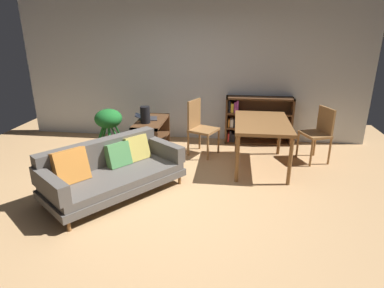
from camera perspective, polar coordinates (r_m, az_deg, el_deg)
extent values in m
plane|color=tan|center=(4.40, -4.66, -9.81)|extent=(8.16, 8.16, 0.00)
cube|color=silver|center=(6.55, -0.09, 12.58)|extent=(6.80, 0.10, 2.70)
cylinder|color=brown|center=(4.80, -2.20, -6.25)|extent=(0.04, 0.04, 0.13)
cylinder|color=brown|center=(4.02, -20.76, -13.23)|extent=(0.04, 0.04, 0.13)
cylinder|color=brown|center=(5.32, -7.58, -3.69)|extent=(0.04, 0.04, 0.13)
cylinder|color=brown|center=(4.63, -24.61, -9.19)|extent=(0.04, 0.04, 0.13)
cube|color=#56514C|center=(4.57, -13.28, -6.55)|extent=(1.82, 1.98, 0.10)
cube|color=#56514C|center=(4.53, -13.38, -5.42)|extent=(1.75, 1.90, 0.10)
cube|color=#56514C|center=(4.72, -15.77, -1.50)|extent=(1.24, 1.50, 0.37)
cube|color=#56514C|center=(4.91, -5.08, -0.82)|extent=(0.74, 0.62, 0.23)
cube|color=#56514C|center=(4.15, -23.66, -6.55)|extent=(0.74, 0.62, 0.23)
cube|color=orange|center=(4.38, -20.49, -3.66)|extent=(0.46, 0.49, 0.45)
cube|color=#4C894C|center=(4.68, -12.83, -1.85)|extent=(0.38, 0.40, 0.36)
cube|color=tan|center=(4.85, -9.68, -0.73)|extent=(0.40, 0.42, 0.38)
cube|color=#56351E|center=(6.32, -5.98, 2.60)|extent=(0.46, 0.04, 0.63)
cube|color=#56351E|center=(5.42, -8.31, -0.46)|extent=(0.46, 0.04, 0.63)
cube|color=#56351E|center=(5.88, -7.04, 0.79)|extent=(0.46, 0.98, 0.04)
cube|color=#56351E|center=(5.78, -7.18, 3.97)|extent=(0.46, 1.02, 0.04)
cube|color=#56351E|center=(5.97, -6.94, -1.51)|extent=(0.46, 0.98, 0.04)
cube|color=#333338|center=(5.85, -7.13, 4.45)|extent=(0.26, 0.32, 0.02)
cube|color=black|center=(5.85, -9.01, 4.80)|extent=(0.24, 0.30, 0.08)
cylinder|color=black|center=(5.58, -8.19, 5.08)|extent=(0.17, 0.17, 0.28)
cylinder|color=slate|center=(5.57, -8.22, 5.65)|extent=(0.09, 0.09, 0.01)
cylinder|color=brown|center=(6.13, -14.01, -0.51)|extent=(0.32, 0.32, 0.21)
cylinder|color=#1E6B28|center=(6.00, -13.39, 1.94)|extent=(0.22, 0.05, 0.37)
cylinder|color=#1E6B28|center=(6.10, -13.34, 3.28)|extent=(0.16, 0.28, 0.59)
cylinder|color=#1E6B28|center=(6.13, -14.91, 2.54)|extent=(0.23, 0.18, 0.45)
cylinder|color=#1E6B28|center=(6.02, -15.31, 2.66)|extent=(0.25, 0.14, 0.55)
cylinder|color=#1E6B28|center=(5.92, -14.33, 2.58)|extent=(0.12, 0.24, 0.57)
ellipsoid|color=#1E6B28|center=(5.97, -14.43, 4.35)|extent=(0.48, 0.48, 0.34)
cylinder|color=brown|center=(5.94, 7.89, 1.86)|extent=(0.06, 0.06, 0.72)
cylinder|color=brown|center=(4.78, 7.93, -2.63)|extent=(0.06, 0.06, 0.72)
cylinder|color=brown|center=(6.00, 15.06, 1.53)|extent=(0.06, 0.06, 0.72)
cylinder|color=brown|center=(4.86, 16.80, -2.98)|extent=(0.06, 0.06, 0.72)
cube|color=brown|center=(5.26, 12.19, 3.64)|extent=(0.85, 1.33, 0.05)
cylinder|color=olive|center=(5.92, 4.67, 0.45)|extent=(0.04, 0.04, 0.44)
cylinder|color=olive|center=(5.58, 2.78, -0.71)|extent=(0.04, 0.04, 0.44)
cylinder|color=olive|center=(6.10, 1.34, 1.10)|extent=(0.04, 0.04, 0.44)
cylinder|color=olive|center=(5.77, -0.68, 0.01)|extent=(0.04, 0.04, 0.44)
cube|color=olive|center=(5.76, 2.06, 2.47)|extent=(0.58, 0.58, 0.04)
cube|color=olive|center=(5.78, 0.37, 5.33)|extent=(0.20, 0.38, 0.50)
cylinder|color=olive|center=(5.66, 20.16, -1.55)|extent=(0.04, 0.04, 0.45)
cylinder|color=olive|center=(5.98, 17.99, -0.18)|extent=(0.04, 0.04, 0.45)
cylinder|color=olive|center=(5.86, 22.94, -1.21)|extent=(0.04, 0.04, 0.45)
cylinder|color=olive|center=(6.17, 20.70, 0.10)|extent=(0.04, 0.04, 0.45)
cube|color=olive|center=(5.84, 20.73, 1.58)|extent=(0.52, 0.56, 0.04)
cube|color=olive|center=(5.88, 22.38, 3.87)|extent=(0.18, 0.39, 0.43)
cube|color=#56351E|center=(6.46, 6.03, 4.30)|extent=(0.04, 0.30, 0.92)
cube|color=#56351E|center=(6.56, 16.96, 3.77)|extent=(0.04, 0.30, 0.92)
cube|color=#56351E|center=(6.38, 11.81, 7.86)|extent=(1.28, 0.30, 0.04)
cube|color=#56351E|center=(6.61, 11.28, 0.38)|extent=(1.28, 0.30, 0.04)
cube|color=#56351E|center=(6.61, 11.47, 4.36)|extent=(1.24, 0.04, 0.92)
cube|color=#56351E|center=(6.52, 11.45, 2.82)|extent=(1.24, 0.29, 0.04)
cube|color=#56351E|center=(6.45, 11.63, 5.31)|extent=(1.24, 0.29, 0.04)
cube|color=red|center=(6.55, 6.40, 1.40)|extent=(0.03, 0.25, 0.17)
cube|color=black|center=(6.53, 6.74, 1.54)|extent=(0.03, 0.19, 0.22)
cube|color=black|center=(6.55, 7.20, 1.32)|extent=(0.06, 0.25, 0.16)
cube|color=orange|center=(6.45, 6.48, 3.74)|extent=(0.03, 0.19, 0.15)
cube|color=silver|center=(6.45, 6.98, 3.76)|extent=(0.06, 0.20, 0.15)
cube|color=black|center=(6.46, 7.48, 3.78)|extent=(0.04, 0.23, 0.16)
cube|color=black|center=(6.38, 6.61, 6.65)|extent=(0.03, 0.22, 0.23)
cube|color=gold|center=(6.38, 7.06, 6.40)|extent=(0.05, 0.20, 0.18)
cube|color=#993884|center=(6.37, 7.57, 6.48)|extent=(0.04, 0.18, 0.20)
cube|color=#993884|center=(6.37, 7.96, 6.61)|extent=(0.04, 0.18, 0.24)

